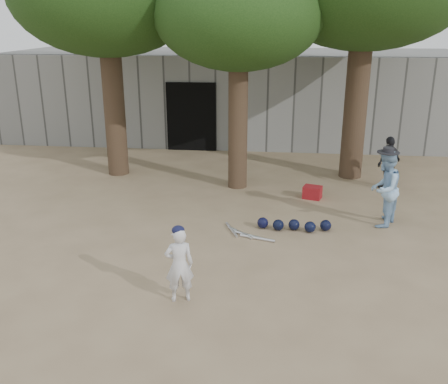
# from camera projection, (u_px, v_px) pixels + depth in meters

# --- Properties ---
(ground) EXTENTS (70.00, 70.00, 0.00)m
(ground) POSITION_uv_depth(u_px,v_px,m) (185.00, 258.00, 9.01)
(ground) COLOR #937C5E
(ground) RESTS_ON ground
(boy_player) EXTENTS (0.50, 0.40, 1.20)m
(boy_player) POSITION_uv_depth(u_px,v_px,m) (179.00, 265.00, 7.49)
(boy_player) COLOR silver
(boy_player) RESTS_ON ground
(spectator_blue) EXTENTS (0.89, 0.97, 1.60)m
(spectator_blue) POSITION_uv_depth(u_px,v_px,m) (384.00, 189.00, 10.21)
(spectator_blue) COLOR #90B8DF
(spectator_blue) RESTS_ON ground
(spectator_dark) EXTENTS (0.81, 0.76, 1.34)m
(spectator_dark) POSITION_uv_depth(u_px,v_px,m) (389.00, 163.00, 12.55)
(spectator_dark) COLOR black
(spectator_dark) RESTS_ON ground
(red_bag) EXTENTS (0.50, 0.43, 0.30)m
(red_bag) POSITION_uv_depth(u_px,v_px,m) (312.00, 192.00, 11.99)
(red_bag) COLOR maroon
(red_bag) RESTS_ON ground
(back_building) EXTENTS (16.00, 5.24, 3.00)m
(back_building) POSITION_uv_depth(u_px,v_px,m) (235.00, 94.00, 18.22)
(back_building) COLOR gray
(back_building) RESTS_ON ground
(helmet_row) EXTENTS (1.51, 0.35, 0.23)m
(helmet_row) POSITION_uv_depth(u_px,v_px,m) (294.00, 225.00, 10.18)
(helmet_row) COLOR black
(helmet_row) RESTS_ON ground
(bat_pile) EXTENTS (1.06, 0.84, 0.06)m
(bat_pile) POSITION_uv_depth(u_px,v_px,m) (244.00, 234.00, 9.97)
(bat_pile) COLOR silver
(bat_pile) RESTS_ON ground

